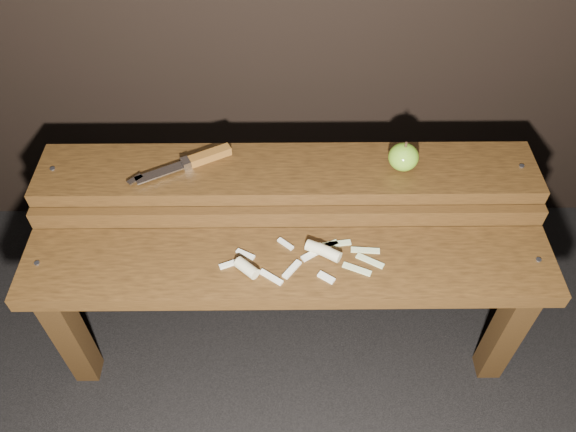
{
  "coord_description": "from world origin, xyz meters",
  "views": [
    {
      "loc": [
        -0.01,
        -0.8,
        1.42
      ],
      "look_at": [
        0.0,
        0.06,
        0.45
      ],
      "focal_mm": 35.0,
      "sensor_mm": 36.0,
      "label": 1
    }
  ],
  "objects_px": {
    "bench_front_tier": "(288,283)",
    "apple": "(403,157)",
    "knife": "(197,160)",
    "bench_rear_tier": "(288,194)"
  },
  "relations": [
    {
      "from": "bench_front_tier",
      "to": "bench_rear_tier",
      "type": "relative_size",
      "value": 1.0
    },
    {
      "from": "bench_front_tier",
      "to": "bench_rear_tier",
      "type": "height_order",
      "value": "bench_rear_tier"
    },
    {
      "from": "bench_front_tier",
      "to": "apple",
      "type": "relative_size",
      "value": 15.69
    },
    {
      "from": "knife",
      "to": "bench_rear_tier",
      "type": "bearing_deg",
      "value": -5.85
    },
    {
      "from": "bench_front_tier",
      "to": "knife",
      "type": "bearing_deg",
      "value": 130.98
    },
    {
      "from": "bench_front_tier",
      "to": "apple",
      "type": "height_order",
      "value": "apple"
    },
    {
      "from": "bench_rear_tier",
      "to": "apple",
      "type": "relative_size",
      "value": 15.69
    },
    {
      "from": "bench_rear_tier",
      "to": "knife",
      "type": "relative_size",
      "value": 5.05
    },
    {
      "from": "bench_rear_tier",
      "to": "apple",
      "type": "height_order",
      "value": "apple"
    },
    {
      "from": "apple",
      "to": "knife",
      "type": "xyz_separation_m",
      "value": [
        -0.49,
        0.02,
        -0.02
      ]
    }
  ]
}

